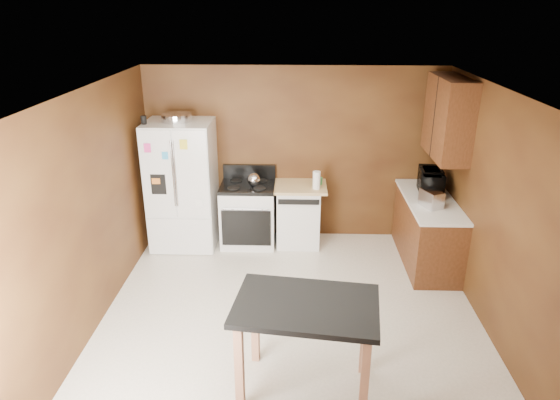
# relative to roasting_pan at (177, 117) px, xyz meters

# --- Properties ---
(floor) EXTENTS (4.50, 4.50, 0.00)m
(floor) POSITION_rel_roasting_pan_xyz_m (1.57, -1.91, -1.85)
(floor) COLOR silver
(floor) RESTS_ON ground
(ceiling) EXTENTS (4.50, 4.50, 0.00)m
(ceiling) POSITION_rel_roasting_pan_xyz_m (1.57, -1.91, 0.65)
(ceiling) COLOR white
(ceiling) RESTS_ON ground
(wall_back) EXTENTS (4.20, 0.00, 4.20)m
(wall_back) POSITION_rel_roasting_pan_xyz_m (1.57, 0.34, -0.60)
(wall_back) COLOR brown
(wall_back) RESTS_ON ground
(wall_front) EXTENTS (4.20, 0.00, 4.20)m
(wall_front) POSITION_rel_roasting_pan_xyz_m (1.57, -4.16, -0.60)
(wall_front) COLOR brown
(wall_front) RESTS_ON ground
(wall_left) EXTENTS (0.00, 4.50, 4.50)m
(wall_left) POSITION_rel_roasting_pan_xyz_m (-0.53, -1.91, -0.60)
(wall_left) COLOR brown
(wall_left) RESTS_ON ground
(wall_right) EXTENTS (0.00, 4.50, 4.50)m
(wall_right) POSITION_rel_roasting_pan_xyz_m (3.67, -1.91, -0.60)
(wall_right) COLOR brown
(wall_right) RESTS_ON ground
(roasting_pan) EXTENTS (0.41, 0.41, 0.10)m
(roasting_pan) POSITION_rel_roasting_pan_xyz_m (0.00, 0.00, 0.00)
(roasting_pan) COLOR silver
(roasting_pan) RESTS_ON refrigerator
(pen_cup) EXTENTS (0.07, 0.07, 0.11)m
(pen_cup) POSITION_rel_roasting_pan_xyz_m (-0.39, -0.19, 0.00)
(pen_cup) COLOR black
(pen_cup) RESTS_ON refrigerator
(kettle) EXTENTS (0.18, 0.18, 0.18)m
(kettle) POSITION_rel_roasting_pan_xyz_m (1.03, -0.03, -0.86)
(kettle) COLOR silver
(kettle) RESTS_ON gas_range
(paper_towel) EXTENTS (0.13, 0.13, 0.25)m
(paper_towel) POSITION_rel_roasting_pan_xyz_m (1.89, -0.08, -0.84)
(paper_towel) COLOR white
(paper_towel) RESTS_ON dishwasher
(green_canister) EXTENTS (0.11, 0.11, 0.10)m
(green_canister) POSITION_rel_roasting_pan_xyz_m (1.94, 0.10, -0.91)
(green_canister) COLOR #42AC5C
(green_canister) RESTS_ON dishwasher
(toaster) EXTENTS (0.28, 0.34, 0.21)m
(toaster) POSITION_rel_roasting_pan_xyz_m (3.30, -0.71, -0.84)
(toaster) COLOR silver
(toaster) RESTS_ON right_cabinets
(microwave) EXTENTS (0.40, 0.56, 0.29)m
(microwave) POSITION_rel_roasting_pan_xyz_m (3.41, -0.22, -0.80)
(microwave) COLOR black
(microwave) RESTS_ON right_cabinets
(refrigerator) EXTENTS (0.90, 0.80, 1.80)m
(refrigerator) POSITION_rel_roasting_pan_xyz_m (0.02, -0.04, -0.95)
(refrigerator) COLOR white
(refrigerator) RESTS_ON ground
(gas_range) EXTENTS (0.76, 0.68, 1.10)m
(gas_range) POSITION_rel_roasting_pan_xyz_m (0.93, 0.02, -1.39)
(gas_range) COLOR white
(gas_range) RESTS_ON ground
(dishwasher) EXTENTS (0.78, 0.63, 0.89)m
(dishwasher) POSITION_rel_roasting_pan_xyz_m (1.65, 0.04, -1.40)
(dishwasher) COLOR white
(dishwasher) RESTS_ON ground
(right_cabinets) EXTENTS (0.63, 1.58, 2.45)m
(right_cabinets) POSITION_rel_roasting_pan_xyz_m (3.41, -0.43, -0.94)
(right_cabinets) COLOR brown
(right_cabinets) RESTS_ON ground
(island) EXTENTS (1.32, 0.97, 0.91)m
(island) POSITION_rel_roasting_pan_xyz_m (1.71, -2.95, -1.08)
(island) COLOR black
(island) RESTS_ON ground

